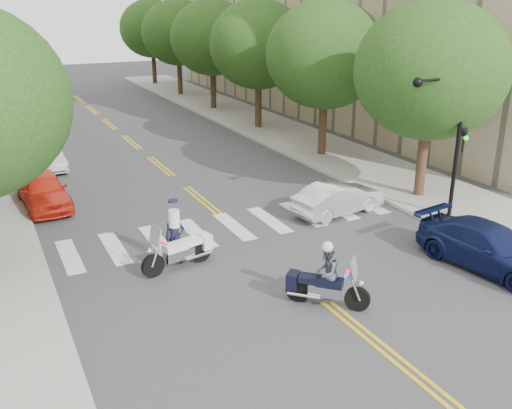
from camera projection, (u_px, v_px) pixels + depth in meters
ground at (325, 301)px, 16.71m from camera, size 140.00×140.00×0.00m
sidewalk_right at (267, 127)px, 39.20m from camera, size 5.00×60.00×0.15m
tree_r_0 at (431, 71)px, 23.56m from camera, size 6.40×6.40×8.45m
tree_r_1 at (325, 55)px, 30.30m from camera, size 6.40×6.40×8.45m
tree_r_2 at (258, 45)px, 37.05m from camera, size 6.40×6.40×8.45m
tree_r_3 at (212, 38)px, 43.79m from camera, size 6.40×6.40×8.45m
tree_r_4 at (178, 32)px, 50.54m from camera, size 6.40×6.40×8.45m
tree_r_5 at (152, 29)px, 57.28m from camera, size 6.40×6.40×8.45m
traffic_signal_pole at (450, 128)px, 21.62m from camera, size 2.82×0.42×6.00m
motorcycle_police at (324, 277)px, 16.21m from camera, size 1.93×1.93×2.00m
motorcycle_parked at (183, 250)px, 18.67m from camera, size 2.57×1.01×1.68m
officer_standing at (175, 238)px, 18.84m from camera, size 0.71×0.52×1.81m
convertible at (338, 198)px, 23.33m from camera, size 4.22×2.07×1.33m
sedan_blue at (490, 247)px, 18.55m from camera, size 2.77×5.25×1.45m
parked_car_a at (43, 190)px, 24.01m from camera, size 2.04×4.53×1.51m
parked_car_b at (49, 158)px, 29.48m from camera, size 1.44×3.62×1.17m
parked_car_c at (38, 136)px, 34.16m from camera, size 2.37×4.41×1.18m
parked_car_d at (17, 133)px, 34.51m from camera, size 2.45×5.01×1.40m
parked_car_e at (24, 117)px, 39.12m from camera, size 1.72×4.17×1.41m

